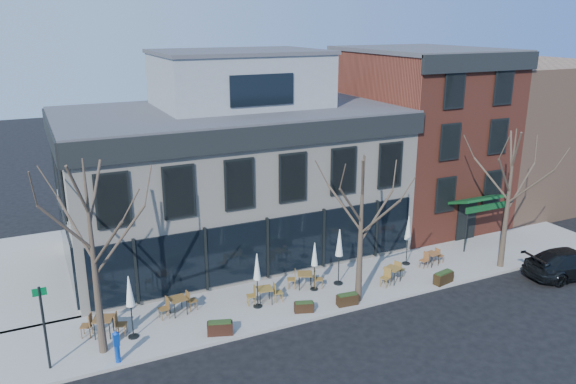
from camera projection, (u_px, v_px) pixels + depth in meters
name	position (u px, v px, depth m)	size (l,w,h in m)	color
ground	(267.00, 282.00, 28.70)	(120.00, 120.00, 0.00)	black
sidewalk_front	(343.00, 285.00, 28.16)	(33.50, 4.70, 0.15)	gray
sidewalk_side	(24.00, 275.00, 29.25)	(4.50, 12.00, 0.15)	gray
corner_building	(232.00, 170.00, 31.73)	(18.39, 10.39, 11.10)	beige
red_brick_building	(418.00, 135.00, 36.69)	(8.20, 11.78, 11.18)	brown
bg_building	(517.00, 130.00, 41.85)	(12.00, 12.00, 10.00)	#8C664C
tree_corner	(94.00, 257.00, 21.21)	(3.93, 3.98, 7.92)	#382B21
tree_mid	(361.00, 228.00, 25.46)	(3.50, 3.55, 7.04)	#382B21
tree_right	(509.00, 197.00, 29.08)	(3.72, 3.77, 7.48)	#382B21
sign_pole	(44.00, 323.00, 20.77)	(0.50, 0.10, 3.40)	black
parked_sedan	(571.00, 263.00, 29.15)	(2.07, 5.08, 1.47)	black
call_box	(117.00, 346.00, 21.51)	(0.27, 0.27, 1.35)	#0D40B0
cafe_set_0	(104.00, 325.00, 23.38)	(1.96, 1.14, 1.01)	brown
cafe_set_1	(178.00, 304.00, 25.13)	(1.86, 0.83, 0.96)	brown
cafe_set_2	(265.00, 294.00, 26.12)	(1.79, 0.81, 0.92)	brown
cafe_set_3	(305.00, 279.00, 27.59)	(1.82, 1.16, 0.95)	brown
cafe_set_4	(392.00, 273.00, 28.21)	(1.83, 1.12, 0.95)	brown
cafe_set_5	(432.00, 258.00, 30.18)	(1.65, 0.74, 0.85)	brown
umbrella_0	(130.00, 295.00, 22.83)	(0.45, 0.45, 2.79)	black
umbrella_1	(257.00, 270.00, 25.35)	(0.42, 0.42, 2.65)	black
umbrella_2	(315.00, 257.00, 27.03)	(0.40, 0.40, 2.48)	black
umbrella_3	(339.00, 246.00, 27.55)	(0.47, 0.47, 2.92)	black
umbrella_4	(408.00, 231.00, 29.88)	(0.44, 0.44, 2.74)	black
planter_0	(220.00, 328.00, 23.55)	(1.15, 0.75, 0.60)	black
planter_1	(304.00, 307.00, 25.38)	(0.95, 0.62, 0.50)	black
planter_2	(347.00, 299.00, 26.00)	(1.03, 0.50, 0.56)	black
planter_3	(443.00, 277.00, 28.16)	(1.16, 0.65, 0.61)	black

